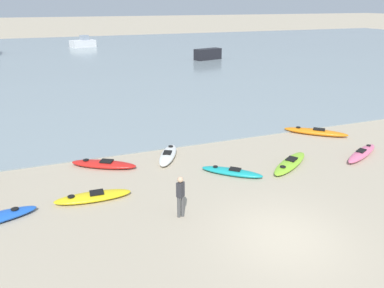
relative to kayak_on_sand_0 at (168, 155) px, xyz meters
The scene contains 12 objects.
ground_plane 7.78m from the kayak_on_sand_0, 78.86° to the right, with size 400.00×400.00×0.00m, color tan.
bay_water 36.18m from the kayak_on_sand_0, 87.62° to the left, with size 160.00×70.00×0.06m, color gray.
kayak_on_sand_0 is the anchor object (origin of this frame).
kayak_on_sand_1 3.46m from the kayak_on_sand_0, 53.40° to the right, with size 2.48×2.27×0.31m.
kayak_on_sand_2 3.08m from the kayak_on_sand_0, behind, with size 3.05×2.20×0.34m.
kayak_on_sand_3 5.78m from the kayak_on_sand_0, 30.17° to the right, with size 3.05×2.39×0.33m.
kayak_on_sand_5 4.87m from the kayak_on_sand_0, 143.44° to the right, with size 2.92×0.90×0.32m.
kayak_on_sand_6 8.92m from the kayak_on_sand_0, ahead, with size 3.13×2.87×0.37m.
kayak_on_sand_7 9.50m from the kayak_on_sand_0, 19.66° to the right, with size 3.05×1.91×0.39m.
person_near_foreground 5.40m from the kayak_on_sand_0, 102.62° to the right, with size 0.32×0.28×1.56m.
moored_boat_0 50.27m from the kayak_on_sand_0, 88.92° to the left, with size 4.33×3.32×1.87m.
moored_boat_1 32.95m from the kayak_on_sand_0, 63.58° to the left, with size 3.82×2.19×1.38m.
Camera 1 is at (-6.37, -8.44, 7.12)m, focal length 35.00 mm.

